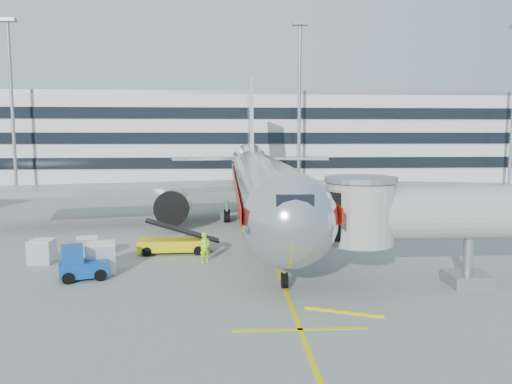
{
  "coord_description": "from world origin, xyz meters",
  "views": [
    {
      "loc": [
        -3.19,
        -35.01,
        8.56
      ],
      "look_at": [
        -0.87,
        4.49,
        4.0
      ],
      "focal_mm": 35.0,
      "sensor_mm": 36.0,
      "label": 1
    }
  ],
  "objects": [
    {
      "name": "belt_loader",
      "position": [
        -7.09,
        0.77,
        0.71
      ],
      "size": [
        5.28,
        2.04,
        2.52
      ],
      "color": "#D5B908",
      "rests_on": "ground"
    },
    {
      "name": "stop_bar",
      "position": [
        0.0,
        -14.0,
        0.01
      ],
      "size": [
        6.0,
        0.25,
        0.01
      ],
      "primitive_type": "cube",
      "color": "yellow",
      "rests_on": "ground"
    },
    {
      "name": "main_jet",
      "position": [
        0.0,
        11.72,
        4.23
      ],
      "size": [
        50.95,
        48.7,
        16.06
      ],
      "color": "silver",
      "rests_on": "ground"
    },
    {
      "name": "ramp_worker",
      "position": [
        -4.68,
        -2.04,
        1.03
      ],
      "size": [
        0.89,
        0.81,
        2.05
      ],
      "primitive_type": "imported",
      "rotation": [
        0.0,
        0.0,
        0.54
      ],
      "color": "#AFFE1A",
      "rests_on": "ground"
    },
    {
      "name": "light_mast_centre",
      "position": [
        8.0,
        42.0,
        14.88
      ],
      "size": [
        2.4,
        1.2,
        25.45
      ],
      "color": "gray",
      "rests_on": "ground"
    },
    {
      "name": "lead_in_line",
      "position": [
        0.0,
        10.0,
        0.01
      ],
      "size": [
        0.25,
        70.0,
        0.01
      ],
      "primitive_type": "cube",
      "color": "yellow",
      "rests_on": "ground"
    },
    {
      "name": "ground",
      "position": [
        0.0,
        0.0,
        0.0
      ],
      "size": [
        180.0,
        180.0,
        0.0
      ],
      "primitive_type": "plane",
      "color": "gray",
      "rests_on": "ground"
    },
    {
      "name": "jet_bridge",
      "position": [
        12.18,
        -8.0,
        3.87
      ],
      "size": [
        17.8,
        4.5,
        7.0
      ],
      "color": "silver",
      "rests_on": "ground"
    },
    {
      "name": "light_mast_west",
      "position": [
        -35.0,
        42.0,
        14.88
      ],
      "size": [
        2.4,
        1.2,
        25.45
      ],
      "color": "gray",
      "rests_on": "ground"
    },
    {
      "name": "cargo_container_front",
      "position": [
        -15.59,
        -1.54,
        0.79
      ],
      "size": [
        1.54,
        1.54,
        1.58
      ],
      "color": "silver",
      "rests_on": "ground"
    },
    {
      "name": "cargo_container_right",
      "position": [
        -12.9,
        -0.47,
        0.75
      ],
      "size": [
        1.72,
        1.72,
        1.49
      ],
      "color": "silver",
      "rests_on": "ground"
    },
    {
      "name": "baggage_tug",
      "position": [
        -11.93,
        -5.6,
        0.9
      ],
      "size": [
        3.11,
        2.46,
        2.06
      ],
      "color": "#0D3D91",
      "rests_on": "ground"
    },
    {
      "name": "terminal",
      "position": [
        0.0,
        57.95,
        7.8
      ],
      "size": [
        150.0,
        24.25,
        15.6
      ],
      "color": "silver",
      "rests_on": "ground"
    },
    {
      "name": "cargo_container_left",
      "position": [
        -11.06,
        -4.19,
        0.95
      ],
      "size": [
        2.13,
        2.13,
        1.89
      ],
      "color": "silver",
      "rests_on": "ground"
    }
  ]
}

